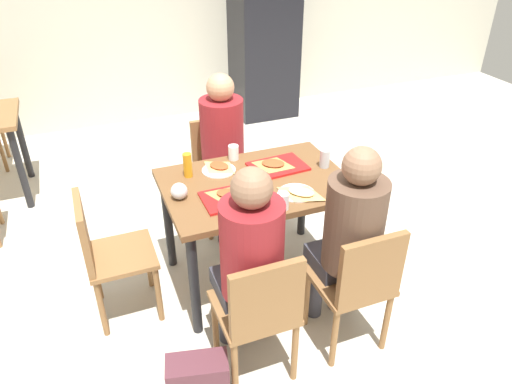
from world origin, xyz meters
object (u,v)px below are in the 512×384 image
Objects in this scene: chair_near_left at (260,310)px; chair_near_right at (358,281)px; tray_red_far at (278,166)px; pizza_slice_d at (301,192)px; plastic_cup_a at (233,152)px; foil_bundle at (179,191)px; paper_plate_near_edge at (296,193)px; chair_left_end at (105,250)px; chair_far_side at (219,165)px; pizza_slice_a at (229,194)px; drink_fridge at (264,35)px; plastic_cup_b at (283,201)px; handbag at (198,380)px; pizza_slice_b at (273,164)px; condiment_bottle at (188,165)px; paper_plate_center at (219,170)px; tray_red_near at (233,198)px; soda_can at (325,158)px; person_far_side at (224,143)px; pizza_slice_c at (219,166)px; person_in_brown_jacket at (349,231)px; person_in_red at (249,256)px; main_table at (256,196)px.

chair_near_left is 0.58m from chair_near_right.
tray_red_far is at bearing 95.47° from chair_near_right.
tray_red_far is 0.37m from pizza_slice_d.
foil_bundle is (-0.47, -0.36, 0.00)m from plastic_cup_a.
chair_left_end is at bearing 168.93° from paper_plate_near_edge.
pizza_slice_a is (-0.22, -0.91, 0.29)m from chair_far_side.
drink_fridge is at bearing 64.21° from pizza_slice_a.
plastic_cup_b is at bearing -85.18° from plastic_cup_a.
chair_near_left is 0.63m from plastic_cup_b.
handbag is at bearing -177.33° from chair_near_left.
pizza_slice_b is at bearing 33.11° from pizza_slice_a.
foil_bundle is (-0.12, -0.24, -0.03)m from condiment_bottle.
tray_red_far is 0.39m from paper_plate_center.
soda_can is (0.70, 0.16, 0.05)m from tray_red_near.
person_far_side reaches higher than chair_far_side.
pizza_slice_b is (0.35, -0.09, 0.02)m from paper_plate_center.
plastic_cup_a and plastic_cup_b have the same top height.
chair_far_side is 0.28m from person_far_side.
foil_bundle is (0.47, -0.02, 0.32)m from chair_left_end.
chair_far_side is 2.37× the size of tray_red_far.
pizza_slice_c is 0.63m from plastic_cup_b.
plastic_cup_a is at bearing -116.46° from drink_fridge.
plastic_cup_b is (0.03, -0.99, 0.07)m from person_far_side.
plastic_cup_b is (0.20, -0.57, 0.05)m from paper_plate_center.
chair_left_end is 3.88× the size of paper_plate_center.
paper_plate_near_edge is 0.19m from plastic_cup_b.
plastic_cup_a is at bearing 35.41° from pizza_slice_c.
chair_far_side is 1.49m from person_in_brown_jacket.
person_in_brown_jacket is at bearing -61.92° from paper_plate_center.
chair_far_side is at bearing 100.44° from chair_near_right.
pizza_slice_c reaches higher than paper_plate_center.
pizza_slice_c is (-0.45, 1.04, 0.29)m from chair_near_right.
chair_far_side reaches higher than paper_plate_near_edge.
soda_can is at bearing 73.09° from person_in_brown_jacket.
pizza_slice_b is (0.39, 0.26, -0.00)m from pizza_slice_a.
pizza_slice_a is (0.07, 0.53, 0.05)m from person_in_red.
tray_red_far is 1.12× the size of handbag.
tray_red_near is 0.48m from tray_red_far.
pizza_slice_b is 2.91m from drink_fridge.
person_in_brown_jacket is 3.51× the size of tray_red_far.
pizza_slice_c is at bearing 125.50° from paper_plate_near_edge.
chair_near_right is 0.86m from tray_red_near.
foil_bundle reaches higher than chair_left_end.
person_in_red is at bearing -113.32° from drink_fridge.
drink_fridge is at bearing 59.18° from foil_bundle.
plastic_cup_b is 1.06m from handbag.
paper_plate_near_edge is (0.17, -0.87, 0.03)m from person_far_side.
person_far_side is 0.54m from pizza_slice_b.
chair_far_side is 0.45× the size of drink_fridge.
main_table is 0.52m from soda_can.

